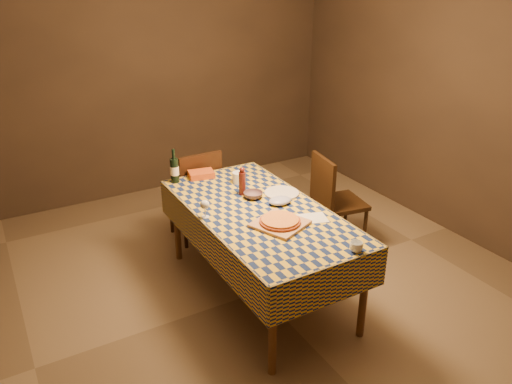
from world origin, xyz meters
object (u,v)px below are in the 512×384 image
cutting_board (280,224)px  pizza (280,221)px  wine_bottle (175,170)px  bowl (253,195)px  chair_far (197,191)px  chair_right (333,197)px  white_plate (282,193)px  dining_table (259,218)px

cutting_board → pizza: 0.03m
wine_bottle → bowl: bearing=-55.5°
chair_far → chair_right: size_ratio=1.00×
chair_right → pizza: bearing=-148.0°
bowl → wine_bottle: (-0.43, 0.62, 0.09)m
chair_far → chair_right: (1.04, -0.76, 0.00)m
wine_bottle → white_plate: size_ratio=1.05×
dining_table → chair_far: 1.09m
chair_right → cutting_board: bearing=-148.0°
chair_right → white_plate: bearing=-167.1°
cutting_board → white_plate: 0.54m
cutting_board → pizza: (0.00, 0.00, 0.03)m
white_plate → cutting_board: bearing=-123.8°
pizza → bowl: (0.06, 0.51, -0.01)m
bowl → wine_bottle: wine_bottle is taller
chair_right → wine_bottle: bearing=158.6°
dining_table → bowl: bearing=72.6°
chair_far → wine_bottle: bearing=-140.8°
chair_far → chair_right: bearing=-36.3°
chair_far → chair_right: same height
bowl → chair_right: size_ratio=0.17×
dining_table → wine_bottle: wine_bottle is taller
dining_table → chair_right: (0.98, 0.31, -0.17)m
dining_table → wine_bottle: (-0.36, 0.84, 0.19)m
dining_table → chair_far: (-0.07, 1.08, -0.17)m
dining_table → white_plate: white_plate is taller
bowl → white_plate: bearing=-12.4°
chair_far → white_plate: bearing=-67.9°
pizza → chair_far: (-0.07, 1.37, -0.28)m
pizza → wine_bottle: 1.19m
pizza → bowl: pizza is taller
cutting_board → chair_far: bearing=92.9°
white_plate → chair_right: bearing=12.9°
dining_table → cutting_board: bearing=-89.2°
cutting_board → chair_far: size_ratio=0.37×
cutting_board → pizza: size_ratio=0.88×
cutting_board → bowl: (0.06, 0.51, 0.01)m
cutting_board → wine_bottle: (-0.37, 1.13, 0.10)m
chair_far → cutting_board: bearing=-87.1°
dining_table → cutting_board: 0.31m
chair_far → chair_right: 1.29m
dining_table → chair_right: chair_right is taller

